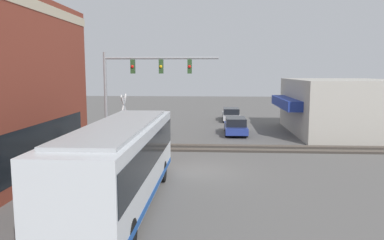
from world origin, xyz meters
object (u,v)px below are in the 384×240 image
city_bus (121,161)px  parked_car_blue (236,126)px  parked_car_silver (231,115)px  pedestrian_at_crossing (120,138)px  crossing_signal (124,118)px

city_bus → parked_car_blue: (17.23, -5.40, -1.14)m
parked_car_blue → parked_car_silver: bearing=0.0°
pedestrian_at_crossing → parked_car_blue: bearing=-47.4°
city_bus → crossing_signal: crossing_signal is taller
city_bus → crossing_signal: size_ratio=2.91×
crossing_signal → parked_car_silver: crossing_signal is taller
crossing_signal → parked_car_silver: 18.15m
parked_car_silver → pedestrian_at_crossing: 18.05m
city_bus → crossing_signal: 9.97m
city_bus → pedestrian_at_crossing: (9.90, 2.59, -0.92)m
city_bus → parked_car_blue: size_ratio=2.36×
crossing_signal → pedestrian_at_crossing: bearing=61.5°
city_bus → parked_car_silver: 26.67m
parked_car_blue → parked_car_silver: (8.86, 0.00, -0.02)m
pedestrian_at_crossing → parked_car_silver: bearing=-26.3°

